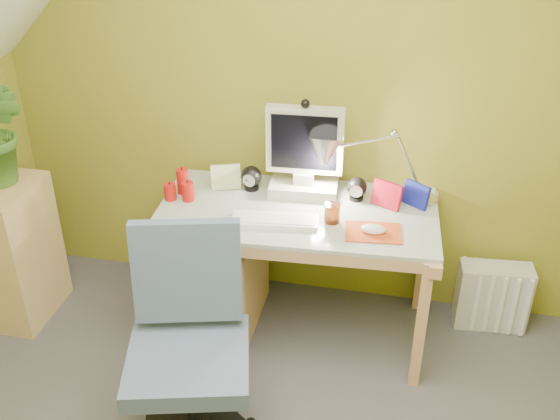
% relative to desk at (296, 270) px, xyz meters
% --- Properties ---
extents(wall_back, '(3.20, 0.01, 2.40)m').
position_rel_desk_xyz_m(wall_back, '(-0.04, 0.37, 0.84)').
color(wall_back, olive).
rests_on(wall_back, floor).
extents(desk, '(1.39, 0.75, 0.73)m').
position_rel_desk_xyz_m(desk, '(0.00, 0.00, 0.00)').
color(desk, tan).
rests_on(desk, floor).
extents(monitor, '(0.37, 0.23, 0.49)m').
position_rel_desk_xyz_m(monitor, '(0.00, 0.18, 0.61)').
color(monitor, '#BAB9A7').
rests_on(monitor, desk).
extents(speaker_left, '(0.13, 0.13, 0.13)m').
position_rel_desk_xyz_m(speaker_left, '(-0.27, 0.16, 0.43)').
color(speaker_left, black).
rests_on(speaker_left, desk).
extents(speaker_right, '(0.10, 0.10, 0.12)m').
position_rel_desk_xyz_m(speaker_right, '(0.27, 0.16, 0.42)').
color(speaker_right, black).
rests_on(speaker_right, desk).
extents(keyboard, '(0.42, 0.18, 0.02)m').
position_rel_desk_xyz_m(keyboard, '(-0.08, -0.14, 0.37)').
color(keyboard, white).
rests_on(keyboard, desk).
extents(mousepad, '(0.27, 0.21, 0.01)m').
position_rel_desk_xyz_m(mousepad, '(0.38, -0.14, 0.37)').
color(mousepad, '#B5431C').
rests_on(mousepad, desk).
extents(mouse, '(0.13, 0.09, 0.04)m').
position_rel_desk_xyz_m(mouse, '(0.38, -0.14, 0.38)').
color(mouse, silver).
rests_on(mouse, mousepad).
extents(amber_tumbler, '(0.08, 0.08, 0.09)m').
position_rel_desk_xyz_m(amber_tumbler, '(0.18, -0.08, 0.41)').
color(amber_tumbler, '#974216').
rests_on(amber_tumbler, desk).
extents(candle_cluster, '(0.18, 0.16, 0.13)m').
position_rel_desk_xyz_m(candle_cluster, '(-0.60, 0.01, 0.43)').
color(candle_cluster, red).
rests_on(candle_cluster, desk).
extents(photo_frame_red, '(0.15, 0.09, 0.13)m').
position_rel_desk_xyz_m(photo_frame_red, '(0.42, 0.12, 0.43)').
color(photo_frame_red, '#B31328').
rests_on(photo_frame_red, desk).
extents(photo_frame_blue, '(0.12, 0.10, 0.12)m').
position_rel_desk_xyz_m(photo_frame_blue, '(0.56, 0.16, 0.42)').
color(photo_frame_blue, '#161D98').
rests_on(photo_frame_blue, desk).
extents(photo_frame_green, '(0.15, 0.07, 0.13)m').
position_rel_desk_xyz_m(photo_frame_green, '(-0.40, 0.14, 0.43)').
color(photo_frame_green, '#BED391').
rests_on(photo_frame_green, desk).
extents(desk_lamp, '(0.54, 0.25, 0.56)m').
position_rel_desk_xyz_m(desk_lamp, '(0.45, 0.18, 0.65)').
color(desk_lamp, silver).
rests_on(desk_lamp, desk).
extents(side_ledge, '(0.29, 0.45, 0.78)m').
position_rel_desk_xyz_m(side_ledge, '(-1.48, -0.18, 0.03)').
color(side_ledge, tan).
rests_on(side_ledge, floor).
extents(task_chair, '(0.67, 0.67, 1.00)m').
position_rel_desk_xyz_m(task_chair, '(-0.28, -0.87, 0.14)').
color(task_chair, '#445770').
rests_on(task_chair, floor).
extents(radiator, '(0.38, 0.18, 0.37)m').
position_rel_desk_xyz_m(radiator, '(1.02, 0.23, -0.18)').
color(radiator, beige).
rests_on(radiator, floor).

